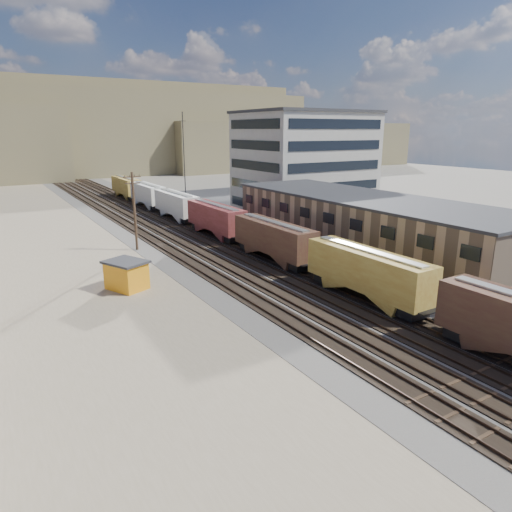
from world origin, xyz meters
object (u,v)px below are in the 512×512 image
freight_train (242,227)px  parked_car_blue (294,205)px  utility_pole_north (134,210)px  maintenance_shed (126,275)px

freight_train → parked_car_blue: freight_train is taller
freight_train → utility_pole_north: 13.83m
utility_pole_north → maintenance_shed: utility_pole_north is taller
freight_train → utility_pole_north: utility_pole_north is taller
utility_pole_north → maintenance_shed: 15.79m
maintenance_shed → parked_car_blue: bearing=35.8°
freight_train → parked_car_blue: 32.79m
freight_train → parked_car_blue: (24.38, 21.82, -2.07)m
freight_train → utility_pole_north: bearing=154.8°
utility_pole_north → maintenance_shed: (-5.42, -14.33, -3.83)m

